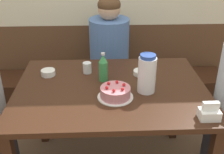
% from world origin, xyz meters
% --- Properties ---
extents(bench_seat, '(2.30, 0.38, 0.42)m').
position_xyz_m(bench_seat, '(0.00, 0.83, 0.21)').
color(bench_seat, '#381E11').
rests_on(bench_seat, ground_plane).
extents(dining_table, '(1.26, 0.93, 0.76)m').
position_xyz_m(dining_table, '(0.00, 0.00, 0.67)').
color(dining_table, '#381E11').
rests_on(dining_table, ground_plane).
extents(birthday_cake, '(0.22, 0.22, 0.09)m').
position_xyz_m(birthday_cake, '(0.02, -0.13, 0.80)').
color(birthday_cake, white).
rests_on(birthday_cake, dining_table).
extents(water_pitcher, '(0.11, 0.11, 0.25)m').
position_xyz_m(water_pitcher, '(0.22, -0.06, 0.89)').
color(water_pitcher, white).
rests_on(water_pitcher, dining_table).
extents(soju_bottle, '(0.06, 0.06, 0.20)m').
position_xyz_m(soju_bottle, '(-0.05, 0.10, 0.86)').
color(soju_bottle, '#388E4C').
rests_on(soju_bottle, dining_table).
extents(napkin_holder, '(0.11, 0.08, 0.11)m').
position_xyz_m(napkin_holder, '(0.52, -0.38, 0.80)').
color(napkin_holder, white).
rests_on(napkin_holder, dining_table).
extents(bowl_soup_white, '(0.10, 0.10, 0.04)m').
position_xyz_m(bowl_soup_white, '(-0.44, 0.20, 0.78)').
color(bowl_soup_white, white).
rests_on(bowl_soup_white, dining_table).
extents(bowl_rice_small, '(0.11, 0.11, 0.03)m').
position_xyz_m(bowl_rice_small, '(0.22, 0.18, 0.78)').
color(bowl_rice_small, white).
rests_on(bowl_rice_small, dining_table).
extents(glass_water_tall, '(0.06, 0.06, 0.08)m').
position_xyz_m(glass_water_tall, '(-0.16, 0.22, 0.80)').
color(glass_water_tall, silver).
rests_on(glass_water_tall, dining_table).
extents(person_dark_striped, '(0.35, 0.35, 1.21)m').
position_xyz_m(person_dark_striped, '(0.01, 0.73, 0.59)').
color(person_dark_striped, '#33333D').
rests_on(person_dark_striped, ground_plane).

